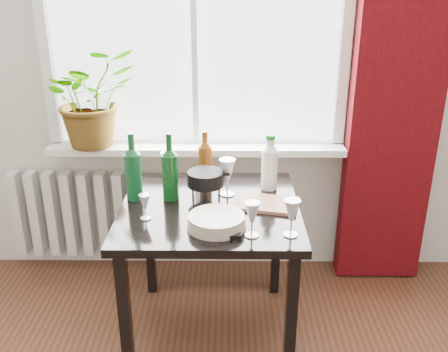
{
  "coord_description": "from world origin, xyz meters",
  "views": [
    {
      "loc": [
        0.19,
        -0.61,
        1.76
      ],
      "look_at": [
        0.17,
        1.55,
        0.89
      ],
      "focal_mm": 40.0,
      "sensor_mm": 36.0,
      "label": 1
    }
  ],
  "objects_px": {
    "tv_remote": "(234,228)",
    "wineglass_front_left": "(145,207)",
    "bottle_amber": "(205,157)",
    "wineglass_back_left": "(167,166)",
    "wineglass_far_right": "(292,217)",
    "table": "(210,222)",
    "plate_stack": "(216,221)",
    "cutting_board": "(266,204)",
    "radiator": "(78,214)",
    "cleaning_bottle": "(270,162)",
    "potted_plant": "(91,98)",
    "wine_bottle_right": "(170,166)",
    "wineglass_back_center": "(227,177)",
    "wine_bottle_left": "(133,166)",
    "fondue_pot": "(205,185)",
    "wineglass_front_right": "(252,219)"
  },
  "relations": [
    {
      "from": "table",
      "to": "bottle_amber",
      "type": "bearing_deg",
      "value": 96.77
    },
    {
      "from": "radiator",
      "to": "plate_stack",
      "type": "xyz_separation_m",
      "value": [
        0.89,
        -0.85,
        0.39
      ]
    },
    {
      "from": "potted_plant",
      "to": "fondue_pot",
      "type": "relative_size",
      "value": 2.72
    },
    {
      "from": "tv_remote",
      "to": "cutting_board",
      "type": "xyz_separation_m",
      "value": [
        0.16,
        0.26,
        -0.0
      ]
    },
    {
      "from": "wineglass_back_left",
      "to": "tv_remote",
      "type": "height_order",
      "value": "wineglass_back_left"
    },
    {
      "from": "wine_bottle_right",
      "to": "fondue_pot",
      "type": "bearing_deg",
      "value": 3.74
    },
    {
      "from": "fondue_pot",
      "to": "radiator",
      "type": "bearing_deg",
      "value": 148.73
    },
    {
      "from": "wineglass_back_center",
      "to": "wineglass_front_left",
      "type": "distance_m",
      "value": 0.46
    },
    {
      "from": "tv_remote",
      "to": "table",
      "type": "bearing_deg",
      "value": 108.93
    },
    {
      "from": "cutting_board",
      "to": "wineglass_front_left",
      "type": "bearing_deg",
      "value": -164.78
    },
    {
      "from": "wine_bottle_left",
      "to": "tv_remote",
      "type": "relative_size",
      "value": 1.98
    },
    {
      "from": "table",
      "to": "wine_bottle_left",
      "type": "distance_m",
      "value": 0.46
    },
    {
      "from": "bottle_amber",
      "to": "wineglass_back_left",
      "type": "bearing_deg",
      "value": 168.24
    },
    {
      "from": "wineglass_back_left",
      "to": "wineglass_back_center",
      "type": "bearing_deg",
      "value": -31.46
    },
    {
      "from": "bottle_amber",
      "to": "cutting_board",
      "type": "xyz_separation_m",
      "value": [
        0.3,
        -0.28,
        -0.14
      ]
    },
    {
      "from": "potted_plant",
      "to": "wine_bottle_right",
      "type": "height_order",
      "value": "potted_plant"
    },
    {
      "from": "wine_bottle_left",
      "to": "cleaning_bottle",
      "type": "relative_size",
      "value": 1.17
    },
    {
      "from": "radiator",
      "to": "bottle_amber",
      "type": "bearing_deg",
      "value": -23.23
    },
    {
      "from": "cleaning_bottle",
      "to": "cutting_board",
      "type": "bearing_deg",
      "value": -97.72
    },
    {
      "from": "tv_remote",
      "to": "potted_plant",
      "type": "bearing_deg",
      "value": 128.34
    },
    {
      "from": "tv_remote",
      "to": "wine_bottle_left",
      "type": "bearing_deg",
      "value": 141.13
    },
    {
      "from": "radiator",
      "to": "wineglass_far_right",
      "type": "xyz_separation_m",
      "value": [
        1.2,
        -0.92,
        0.44
      ]
    },
    {
      "from": "wineglass_back_center",
      "to": "plate_stack",
      "type": "height_order",
      "value": "wineglass_back_center"
    },
    {
      "from": "wineglass_back_center",
      "to": "table",
      "type": "bearing_deg",
      "value": -123.67
    },
    {
      "from": "wineglass_front_right",
      "to": "tv_remote",
      "type": "height_order",
      "value": "wineglass_front_right"
    },
    {
      "from": "wine_bottle_right",
      "to": "wineglass_front_left",
      "type": "distance_m",
      "value": 0.26
    },
    {
      "from": "wineglass_far_right",
      "to": "table",
      "type": "bearing_deg",
      "value": 140.19
    },
    {
      "from": "cutting_board",
      "to": "wineglass_back_center",
      "type": "bearing_deg",
      "value": 146.85
    },
    {
      "from": "potted_plant",
      "to": "fondue_pot",
      "type": "distance_m",
      "value": 0.89
    },
    {
      "from": "cleaning_bottle",
      "to": "plate_stack",
      "type": "relative_size",
      "value": 1.12
    },
    {
      "from": "table",
      "to": "wineglass_front_right",
      "type": "distance_m",
      "value": 0.39
    },
    {
      "from": "potted_plant",
      "to": "plate_stack",
      "type": "xyz_separation_m",
      "value": [
        0.72,
        -0.82,
        -0.36
      ]
    },
    {
      "from": "radiator",
      "to": "tv_remote",
      "type": "relative_size",
      "value": 4.63
    },
    {
      "from": "bottle_amber",
      "to": "cutting_board",
      "type": "bearing_deg",
      "value": -42.34
    },
    {
      "from": "wine_bottle_left",
      "to": "table",
      "type": "bearing_deg",
      "value": -11.16
    },
    {
      "from": "potted_plant",
      "to": "tv_remote",
      "type": "xyz_separation_m",
      "value": [
        0.8,
        -0.85,
        -0.37
      ]
    },
    {
      "from": "table",
      "to": "fondue_pot",
      "type": "relative_size",
      "value": 4.14
    },
    {
      "from": "radiator",
      "to": "cleaning_bottle",
      "type": "xyz_separation_m",
      "value": [
        1.15,
        -0.42,
        0.51
      ]
    },
    {
      "from": "wine_bottle_left",
      "to": "cutting_board",
      "type": "xyz_separation_m",
      "value": [
        0.64,
        -0.07,
        -0.16
      ]
    },
    {
      "from": "cleaning_bottle",
      "to": "fondue_pot",
      "type": "distance_m",
      "value": 0.35
    },
    {
      "from": "wineglass_front_right",
      "to": "plate_stack",
      "type": "xyz_separation_m",
      "value": [
        -0.15,
        0.08,
        -0.05
      ]
    },
    {
      "from": "potted_plant",
      "to": "fondue_pot",
      "type": "xyz_separation_m",
      "value": [
        0.66,
        -0.51,
        -0.31
      ]
    },
    {
      "from": "cleaning_bottle",
      "to": "tv_remote",
      "type": "bearing_deg",
      "value": -112.06
    },
    {
      "from": "wine_bottle_right",
      "to": "wineglass_back_center",
      "type": "xyz_separation_m",
      "value": [
        0.28,
        0.05,
        -0.07
      ]
    },
    {
      "from": "plate_stack",
      "to": "wineglass_front_right",
      "type": "bearing_deg",
      "value": -27.16
    },
    {
      "from": "tv_remote",
      "to": "wineglass_front_left",
      "type": "bearing_deg",
      "value": 160.36
    },
    {
      "from": "wineglass_far_right",
      "to": "wineglass_front_left",
      "type": "xyz_separation_m",
      "value": [
        -0.64,
        0.15,
        -0.02
      ]
    },
    {
      "from": "cleaning_bottle",
      "to": "wineglass_back_left",
      "type": "xyz_separation_m",
      "value": [
        -0.54,
        0.12,
        -0.07
      ]
    },
    {
      "from": "plate_stack",
      "to": "tv_remote",
      "type": "xyz_separation_m",
      "value": [
        0.07,
        -0.03,
        -0.02
      ]
    },
    {
      "from": "wineglass_front_left",
      "to": "tv_remote",
      "type": "distance_m",
      "value": 0.41
    }
  ]
}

